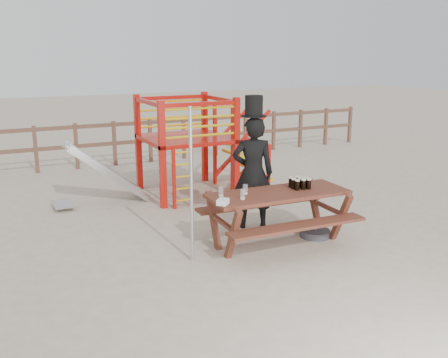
% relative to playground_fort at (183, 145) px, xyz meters
% --- Properties ---
extents(ground, '(60.00, 60.00, 0.00)m').
position_rel_playground_fort_xyz_m(ground, '(-0.12, -3.58, -1.07)').
color(ground, '#C3AF98').
rests_on(ground, ground).
extents(back_fence, '(15.09, 0.09, 1.20)m').
position_rel_playground_fort_xyz_m(back_fence, '(-0.12, 3.42, -0.34)').
color(back_fence, brown).
rests_on(back_fence, ground).
extents(playground_fort, '(4.71, 1.84, 2.10)m').
position_rel_playground_fort_xyz_m(playground_fort, '(0.00, 0.00, 0.00)').
color(playground_fort, '#B7140C').
rests_on(playground_fort, ground).
extents(picnic_table, '(2.28, 1.61, 0.86)m').
position_rel_playground_fort_xyz_m(picnic_table, '(0.27, -3.38, -0.53)').
color(picnic_table, maroon).
rests_on(picnic_table, ground).
extents(man_with_hat, '(0.84, 0.71, 2.29)m').
position_rel_playground_fort_xyz_m(man_with_hat, '(0.30, -2.52, -0.05)').
color(man_with_hat, black).
rests_on(man_with_hat, ground).
extents(metal_pole, '(0.05, 0.05, 2.27)m').
position_rel_playground_fort_xyz_m(metal_pole, '(-1.21, -3.41, 0.06)').
color(metal_pole, '#B2B2B7').
rests_on(metal_pole, ground).
extents(parasol_base, '(0.50, 0.50, 0.21)m').
position_rel_playground_fort_xyz_m(parasol_base, '(1.01, -3.39, -1.01)').
color(parasol_base, '#36363B').
rests_on(parasol_base, ground).
extents(paper_bag, '(0.23, 0.23, 0.08)m').
position_rel_playground_fort_xyz_m(paper_bag, '(-0.80, -3.59, -0.17)').
color(paper_bag, white).
rests_on(paper_bag, picnic_table).
extents(stout_pints, '(0.29, 0.30, 0.17)m').
position_rel_playground_fort_xyz_m(stout_pints, '(0.69, -3.34, -0.12)').
color(stout_pints, black).
rests_on(stout_pints, picnic_table).
extents(empty_glasses, '(0.47, 0.36, 0.15)m').
position_rel_playground_fort_xyz_m(empty_glasses, '(-0.44, -3.31, -0.14)').
color(empty_glasses, silver).
rests_on(empty_glasses, picnic_table).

